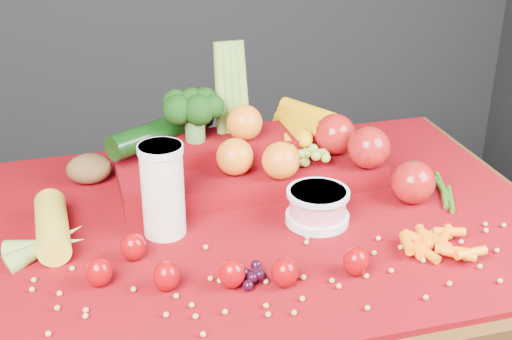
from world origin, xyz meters
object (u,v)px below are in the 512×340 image
object	(u,v)px
table	(259,266)
milk_glass	(163,187)
produce_mound	(261,152)
yogurt_bowl	(318,205)

from	to	relation	value
table	milk_glass	bearing A→B (deg)	-177.46
milk_glass	produce_mound	bearing A→B (deg)	35.48
yogurt_bowl	table	bearing A→B (deg)	156.06
table	milk_glass	size ratio (longest dim) A/B	6.47
table	yogurt_bowl	world-z (taller)	yogurt_bowl
milk_glass	produce_mound	size ratio (longest dim) A/B	0.28
table	yogurt_bowl	size ratio (longest dim) A/B	9.44
table	produce_mound	distance (m)	0.23
milk_glass	yogurt_bowl	bearing A→B (deg)	-7.48
produce_mound	milk_glass	bearing A→B (deg)	-144.52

